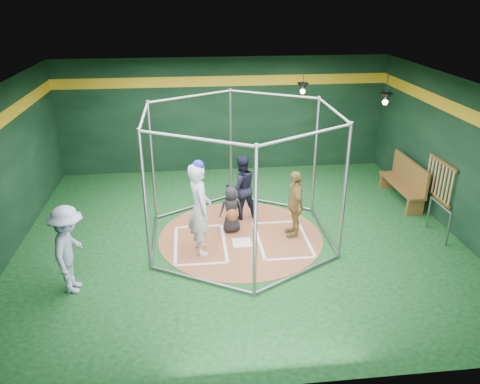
{
  "coord_description": "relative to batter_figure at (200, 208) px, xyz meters",
  "views": [
    {
      "loc": [
        -1.08,
        -9.52,
        5.33
      ],
      "look_at": [
        0.0,
        0.1,
        1.1
      ],
      "focal_mm": 35.0,
      "sensor_mm": 36.0,
      "label": 1
    }
  ],
  "objects": [
    {
      "name": "room_shell",
      "position": [
        0.93,
        0.55,
        0.7
      ],
      "size": [
        10.1,
        9.1,
        3.53
      ],
      "color": "#0C3714",
      "rests_on": "ground"
    },
    {
      "name": "bystander_blue",
      "position": [
        -2.46,
        -1.16,
        -0.18
      ],
      "size": [
        0.68,
        1.15,
        1.75
      ],
      "primitive_type": "imported",
      "rotation": [
        0.0,
        0.0,
        1.54
      ],
      "color": "#8F9FBD",
      "rests_on": "ground"
    },
    {
      "name": "clay_disc",
      "position": [
        0.93,
        0.54,
        -1.05
      ],
      "size": [
        3.8,
        3.8,
        0.01
      ],
      "primitive_type": "cylinder",
      "color": "#975837",
      "rests_on": "ground"
    },
    {
      "name": "steel_railing",
      "position": [
        5.48,
        0.07,
        -0.51
      ],
      "size": [
        0.05,
        0.95,
        0.82
      ],
      "color": "gray",
      "rests_on": "ground"
    },
    {
      "name": "batter_box_right",
      "position": [
        1.88,
        0.29,
        -1.04
      ],
      "size": [
        1.17,
        1.77,
        0.01
      ],
      "color": "white",
      "rests_on": "clay_disc"
    },
    {
      "name": "visitor_leopard",
      "position": [
        2.18,
        0.51,
        -0.25
      ],
      "size": [
        0.4,
        0.94,
        1.59
      ],
      "primitive_type": "imported",
      "rotation": [
        0.0,
        0.0,
        -1.56
      ],
      "color": "tan",
      "rests_on": "clay_disc"
    },
    {
      "name": "catcher_figure",
      "position": [
        0.75,
        0.82,
        -0.48
      ],
      "size": [
        0.6,
        0.61,
        1.13
      ],
      "color": "black",
      "rests_on": "clay_disc"
    },
    {
      "name": "pendant_lamp_near",
      "position": [
        3.13,
        4.14,
        1.68
      ],
      "size": [
        0.34,
        0.34,
        0.9
      ],
      "color": "black",
      "rests_on": "room_shell"
    },
    {
      "name": "batter_figure",
      "position": [
        0.0,
        0.0,
        0.0
      ],
      "size": [
        0.62,
        0.83,
        2.12
      ],
      "color": "silver",
      "rests_on": "clay_disc"
    },
    {
      "name": "batter_box_left",
      "position": [
        -0.02,
        0.29,
        -1.04
      ],
      "size": [
        1.17,
        1.77,
        0.01
      ],
      "color": "white",
      "rests_on": "clay_disc"
    },
    {
      "name": "home_plate",
      "position": [
        0.93,
        0.24,
        -1.04
      ],
      "size": [
        0.43,
        0.43,
        0.01
      ],
      "primitive_type": "cube",
      "color": "white",
      "rests_on": "clay_disc"
    },
    {
      "name": "bat_rack",
      "position": [
        5.86,
        0.94,
        -0.01
      ],
      "size": [
        0.07,
        1.25,
        0.98
      ],
      "color": "brown",
      "rests_on": "room_shell"
    },
    {
      "name": "pendant_lamp_far",
      "position": [
        4.93,
        2.54,
        1.68
      ],
      "size": [
        0.34,
        0.34,
        0.9
      ],
      "color": "black",
      "rests_on": "room_shell"
    },
    {
      "name": "umpire",
      "position": [
        1.07,
        1.56,
        -0.23
      ],
      "size": [
        0.91,
        0.78,
        1.63
      ],
      "primitive_type": "imported",
      "rotation": [
        0.0,
        0.0,
        3.38
      ],
      "color": "black",
      "rests_on": "clay_disc"
    },
    {
      "name": "batting_cage",
      "position": [
        0.93,
        0.54,
        0.44
      ],
      "size": [
        4.05,
        4.67,
        3.0
      ],
      "color": "gray",
      "rests_on": "ground"
    },
    {
      "name": "dugout_bench",
      "position": [
        5.57,
        2.07,
        -0.47
      ],
      "size": [
        0.46,
        1.97,
        1.15
      ],
      "color": "brown",
      "rests_on": "ground"
    }
  ]
}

